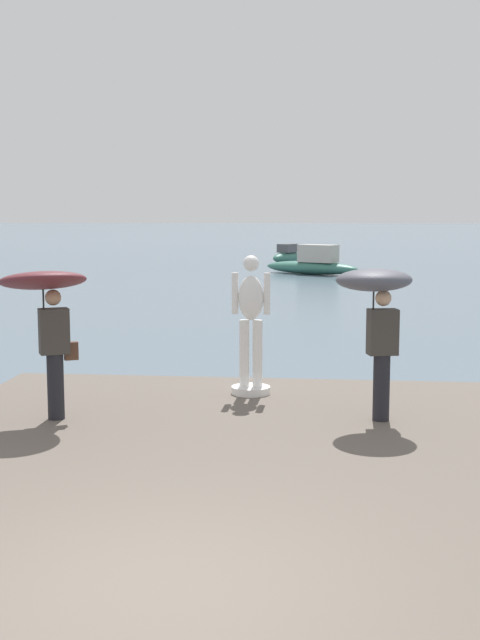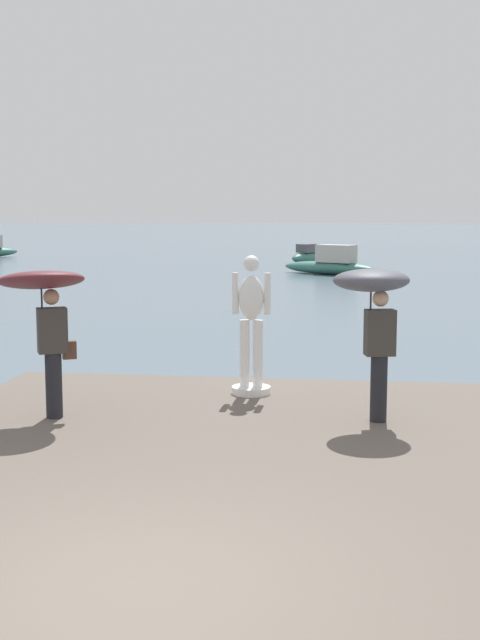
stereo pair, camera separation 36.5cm
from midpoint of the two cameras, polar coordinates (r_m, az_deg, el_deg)
The scene contains 7 objects.
ground_plane at distance 45.80m, azimuth 5.82°, elevation 3.44°, with size 400.00×400.00×0.00m, color slate.
pier at distance 8.72m, azimuth -2.33°, elevation -12.24°, with size 7.80×10.83×0.40m, color #60564C.
statue_white_figure at distance 12.47m, azimuth 1.62°, elevation -0.66°, with size 0.59×0.59×2.10m.
onlooker_left at distance 11.19m, azimuth -12.35°, elevation 1.37°, with size 1.53×1.54×2.05m.
onlooker_right at distance 10.91m, azimuth 10.09°, elevation 1.39°, with size 1.18×1.19×2.03m.
boat_near at distance 51.52m, azimuth 4.90°, elevation 4.39°, with size 2.57×3.45×1.21m.
boat_mid at distance 42.43m, azimuth 6.51°, elevation 3.83°, with size 5.25×3.77×1.51m.
Camera 2 is at (1.61, -5.65, 3.13)m, focal length 46.64 mm.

